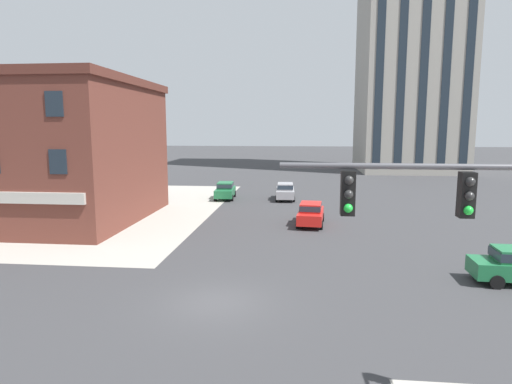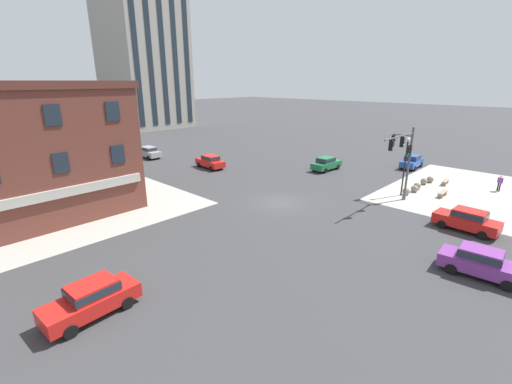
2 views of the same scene
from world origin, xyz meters
The scene contains 20 objects.
ground_plane centered at (0.00, 0.00, 0.00)m, with size 320.00×320.00×0.00m, color #38383A.
sidewalk_corner_slab centered at (16.00, -14.50, 0.00)m, with size 20.00×19.00×0.02m, color #A8A399.
traffic_signal_main centered at (7.79, -7.88, 4.55)m, with size 6.11×2.09×6.88m.
bollard_sphere_curb_a centered at (10.50, -7.67, 0.36)m, with size 0.71×0.71×0.71m, color gray.
bollard_sphere_curb_b centered at (12.00, -7.94, 0.36)m, with size 0.71×0.71×0.71m, color gray.
bollard_sphere_curb_c centered at (13.22, -7.78, 0.36)m, with size 0.71×0.71×0.71m, color gray.
bollard_sphere_curb_d centered at (15.49, -7.68, 0.36)m, with size 0.71×0.71×0.71m, color gray.
bollard_sphere_curb_e centered at (16.80, -7.91, 0.36)m, with size 0.71×0.71×0.71m, color gray.
bench_near_signal centered at (12.43, -10.46, 0.33)m, with size 1.81×0.51×0.49m.
bench_mid_block centered at (17.13, -9.38, 0.33)m, with size 1.84×0.67×0.49m.
pedestrian_at_curb centered at (18.24, -14.11, 0.97)m, with size 0.31×0.52×1.69m.
street_lamp_corner_near centered at (10.00, -7.37, 3.57)m, with size 0.36×0.36×5.74m.
car_main_northbound_near centered at (4.84, -14.31, 0.92)m, with size 2.09×4.50×1.68m.
car_main_northbound_far centered at (22.31, -3.81, 0.92)m, with size 4.49×2.08×1.68m.
car_main_southbound_near centered at (1.86, 26.58, 0.92)m, with size 2.02×4.47×1.68m.
car_main_southbound_far centered at (4.17, 15.14, 0.92)m, with size 2.16×4.53×1.68m.
car_cross_eastbound centered at (13.54, 3.60, 0.92)m, with size 4.46×2.02×1.68m.
car_cross_westbound centered at (-18.68, -3.86, 0.92)m, with size 4.49×2.07×1.68m.
car_parked_curb centered at (-1.78, -16.60, 0.92)m, with size 2.09×4.50×1.68m.
car_main_mid centered at (-4.24, 26.60, 0.92)m, with size 2.09×4.50×1.68m.
Camera 2 is at (-23.55, -19.36, 10.84)m, focal length 24.26 mm.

